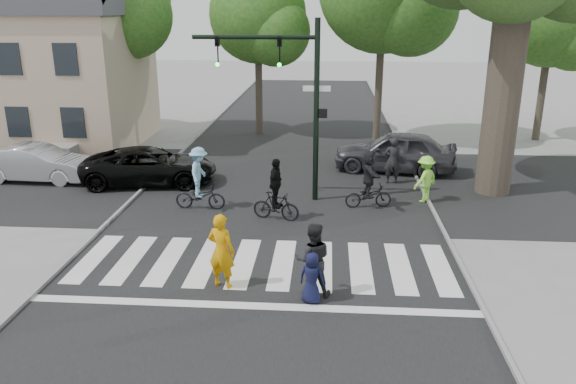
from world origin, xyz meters
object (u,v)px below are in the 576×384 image
(traffic_signal, at_px, (291,85))
(cyclist_right, at_px, (369,182))
(pedestrian_child, at_px, (312,278))
(pedestrian_woman, at_px, (221,251))
(car_silver, at_px, (37,163))
(cyclist_left, at_px, (200,183))
(cyclist_mid, at_px, (276,195))
(car_suv, at_px, (150,166))
(car_grey, at_px, (395,151))
(pedestrian_adult, at_px, (313,260))

(traffic_signal, xyz_separation_m, cyclist_right, (2.61, -0.67, -3.04))
(traffic_signal, xyz_separation_m, pedestrian_child, (0.96, -7.11, -3.30))
(pedestrian_woman, height_order, car_silver, pedestrian_woman)
(cyclist_left, bearing_deg, cyclist_mid, -17.39)
(pedestrian_child, relative_size, car_suv, 0.24)
(traffic_signal, bearing_deg, car_suv, 165.10)
(cyclist_right, height_order, car_silver, cyclist_right)
(pedestrian_child, xyz_separation_m, cyclist_mid, (-1.27, 5.10, 0.20))
(pedestrian_woman, height_order, car_grey, pedestrian_woman)
(traffic_signal, bearing_deg, pedestrian_child, -82.32)
(cyclist_mid, height_order, car_grey, cyclist_mid)
(pedestrian_child, distance_m, pedestrian_adult, 0.45)
(cyclist_mid, xyz_separation_m, car_grey, (4.26, 5.83, 0.02))
(cyclist_left, distance_m, car_grey, 8.47)
(pedestrian_woman, xyz_separation_m, pedestrian_adult, (2.13, -0.24, -0.04))
(cyclist_left, relative_size, cyclist_mid, 1.06)
(cyclist_mid, bearing_deg, car_grey, 53.81)
(pedestrian_child, height_order, cyclist_right, cyclist_right)
(pedestrian_child, bearing_deg, cyclist_right, -86.71)
(traffic_signal, distance_m, cyclist_right, 4.06)
(pedestrian_child, xyz_separation_m, pedestrian_adult, (0.01, 0.35, 0.27))
(pedestrian_child, relative_size, pedestrian_adult, 0.69)
(car_silver, xyz_separation_m, car_grey, (13.67, 2.34, 0.13))
(car_suv, height_order, car_grey, car_grey)
(pedestrian_woman, bearing_deg, car_grey, -98.34)
(cyclist_mid, distance_m, car_silver, 10.03)
(cyclist_mid, xyz_separation_m, cyclist_right, (2.93, 1.34, 0.06))
(pedestrian_child, bearing_deg, cyclist_left, -39.31)
(cyclist_left, relative_size, cyclist_right, 1.07)
(pedestrian_woman, bearing_deg, pedestrian_child, -177.72)
(traffic_signal, distance_m, cyclist_mid, 3.71)
(pedestrian_woman, distance_m, cyclist_right, 6.96)
(cyclist_mid, bearing_deg, traffic_signal, 81.08)
(pedestrian_adult, bearing_deg, car_silver, -40.32)
(car_grey, bearing_deg, cyclist_mid, -25.99)
(cyclist_right, relative_size, car_grey, 0.40)
(cyclist_left, relative_size, car_suv, 0.42)
(cyclist_left, distance_m, car_silver, 7.36)
(car_suv, bearing_deg, traffic_signal, -112.57)
(cyclist_right, xyz_separation_m, car_suv, (-7.98, 2.10, -0.18))
(cyclist_right, bearing_deg, car_suv, 165.28)
(cyclist_left, xyz_separation_m, car_grey, (6.82, 5.02, -0.08))
(car_silver, bearing_deg, pedestrian_woman, -130.70)
(traffic_signal, relative_size, pedestrian_adult, 3.43)
(pedestrian_child, distance_m, cyclist_right, 6.66)
(pedestrian_child, bearing_deg, car_grey, -87.59)
(pedestrian_adult, bearing_deg, car_suv, -55.01)
(traffic_signal, height_order, car_suv, traffic_signal)
(traffic_signal, relative_size, cyclist_left, 2.90)
(pedestrian_child, height_order, pedestrian_adult, pedestrian_adult)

